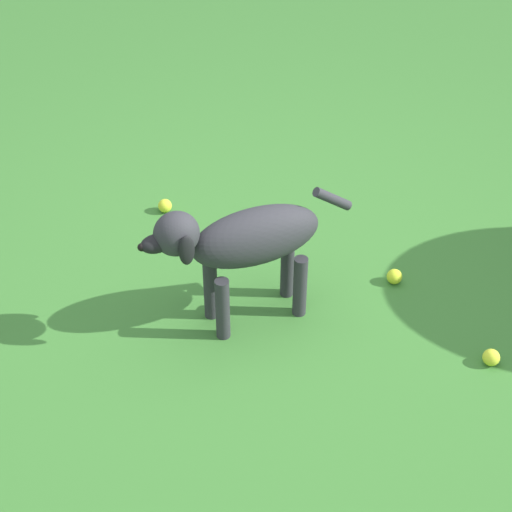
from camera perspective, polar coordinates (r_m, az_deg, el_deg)
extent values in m
plane|color=#38722D|center=(3.30, 2.88, -2.93)|extent=(14.00, 14.00, 0.00)
ellipsoid|color=#2D2D33|center=(2.96, 0.00, 1.45)|extent=(0.35, 0.56, 0.23)
cylinder|color=#2D2D33|center=(3.02, -2.45, -3.88)|extent=(0.06, 0.06, 0.28)
cylinder|color=#2D2D33|center=(3.12, -3.33, -2.42)|extent=(0.06, 0.06, 0.28)
cylinder|color=#2D2D33|center=(3.13, 3.32, -2.22)|extent=(0.06, 0.06, 0.28)
cylinder|color=#2D2D33|center=(3.22, 2.29, -0.86)|extent=(0.06, 0.06, 0.28)
ellipsoid|color=#2D2D33|center=(2.81, -5.82, 1.63)|extent=(0.20, 0.21, 0.17)
ellipsoid|color=black|center=(2.81, -7.26, 0.91)|extent=(0.11, 0.14, 0.07)
sphere|color=black|center=(2.80, -8.34, 0.63)|extent=(0.03, 0.03, 0.03)
ellipsoid|color=black|center=(2.76, -5.08, 0.41)|extent=(0.05, 0.07, 0.13)
ellipsoid|color=black|center=(2.89, -6.15, 2.19)|extent=(0.05, 0.07, 0.13)
cylinder|color=#2D2D33|center=(3.03, 5.58, 4.20)|extent=(0.09, 0.17, 0.14)
sphere|color=#C8D42F|center=(3.80, -6.65, 3.66)|extent=(0.07, 0.07, 0.07)
sphere|color=yellow|center=(3.70, 1.13, 2.89)|extent=(0.07, 0.07, 0.07)
sphere|color=#C7DA2B|center=(3.39, 10.06, -1.48)|extent=(0.07, 0.07, 0.07)
sphere|color=#CCD932|center=(3.11, 16.77, -7.09)|extent=(0.07, 0.07, 0.07)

